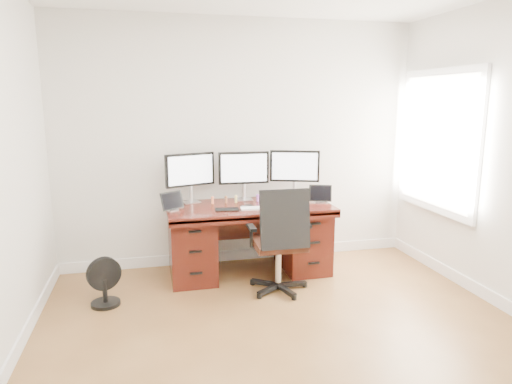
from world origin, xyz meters
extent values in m
plane|color=brown|center=(0.00, 0.00, 0.00)|extent=(4.50, 4.50, 0.00)
cube|color=silver|center=(0.00, 2.25, 1.35)|extent=(4.00, 0.10, 2.70)
cube|color=white|center=(1.97, 1.50, 1.40)|extent=(0.04, 1.30, 1.50)
cube|color=white|center=(1.95, 1.50, 1.40)|extent=(0.01, 1.15, 1.35)
cube|color=#42130D|center=(0.00, 1.80, 0.72)|extent=(1.70, 0.80, 0.05)
cube|color=#42130D|center=(-0.60, 1.83, 0.35)|extent=(0.45, 0.70, 0.70)
cube|color=#42130D|center=(0.60, 1.83, 0.35)|extent=(0.45, 0.70, 0.70)
cube|color=black|center=(0.00, 2.10, 0.50)|extent=(0.74, 0.03, 0.40)
cylinder|color=black|center=(0.18, 1.31, 0.04)|extent=(0.57, 0.57, 0.08)
cylinder|color=silver|center=(0.18, 1.31, 0.28)|extent=(0.06, 0.06, 0.40)
cube|color=#401E13|center=(0.18, 1.31, 0.47)|extent=(0.49, 0.47, 0.07)
cube|color=black|center=(0.17, 1.09, 0.77)|extent=(0.46, 0.06, 0.54)
cube|color=black|center=(-0.09, 1.32, 0.65)|extent=(0.07, 0.24, 0.03)
cube|color=black|center=(0.44, 1.30, 0.65)|extent=(0.07, 0.24, 0.03)
cylinder|color=black|center=(-1.44, 1.34, 0.02)|extent=(0.26, 0.26, 0.03)
cylinder|color=black|center=(-1.44, 1.34, 0.14)|extent=(0.04, 0.04, 0.22)
cylinder|color=black|center=(-1.44, 1.34, 0.29)|extent=(0.30, 0.18, 0.30)
cube|color=silver|center=(-0.58, 2.07, 0.76)|extent=(0.22, 0.19, 0.01)
cylinder|color=silver|center=(-0.58, 2.07, 0.84)|extent=(0.04, 0.04, 0.18)
cube|color=black|center=(-0.58, 2.07, 1.10)|extent=(0.53, 0.21, 0.35)
cube|color=white|center=(-0.57, 2.05, 1.10)|extent=(0.47, 0.17, 0.30)
cube|color=silver|center=(0.00, 2.07, 0.76)|extent=(0.18, 0.14, 0.01)
cylinder|color=silver|center=(0.00, 2.07, 0.84)|extent=(0.04, 0.04, 0.18)
cube|color=black|center=(0.00, 2.07, 1.10)|extent=(0.55, 0.05, 0.35)
cube|color=white|center=(0.00, 2.05, 1.10)|extent=(0.50, 0.02, 0.30)
cube|color=silver|center=(0.58, 2.07, 0.76)|extent=(0.22, 0.19, 0.01)
cylinder|color=silver|center=(0.58, 2.07, 0.84)|extent=(0.04, 0.04, 0.18)
cube|color=black|center=(0.58, 2.07, 1.10)|extent=(0.53, 0.22, 0.35)
cube|color=white|center=(0.57, 2.05, 1.10)|extent=(0.47, 0.17, 0.30)
cube|color=silver|center=(-0.79, 1.75, 0.76)|extent=(0.13, 0.12, 0.01)
cube|color=black|center=(-0.79, 1.75, 0.85)|extent=(0.24, 0.18, 0.17)
cube|color=silver|center=(0.77, 1.75, 0.76)|extent=(0.12, 0.11, 0.01)
cube|color=black|center=(0.77, 1.75, 0.85)|extent=(0.25, 0.15, 0.17)
cube|color=white|center=(0.03, 1.62, 0.76)|extent=(0.31, 0.15, 0.01)
cube|color=#B9BBC0|center=(0.25, 1.61, 0.76)|extent=(0.14, 0.14, 0.01)
cube|color=black|center=(-0.26, 1.65, 0.76)|extent=(0.25, 0.17, 0.01)
cube|color=black|center=(-0.03, 1.76, 0.76)|extent=(0.13, 0.10, 0.01)
cylinder|color=#FF8852|center=(-0.36, 1.95, 0.78)|extent=(0.03, 0.03, 0.05)
sphere|color=#FF8852|center=(-0.36, 1.95, 0.82)|extent=(0.03, 0.03, 0.03)
cylinder|color=brown|center=(-0.22, 1.95, 0.78)|extent=(0.03, 0.03, 0.05)
sphere|color=brown|center=(-0.22, 1.95, 0.82)|extent=(0.03, 0.03, 0.03)
cylinder|color=#E7DA74|center=(-0.11, 1.95, 0.78)|extent=(0.03, 0.03, 0.05)
sphere|color=#E7DA74|center=(-0.11, 1.95, 0.82)|extent=(0.03, 0.03, 0.03)
cylinder|color=#A557D0|center=(0.13, 1.95, 0.78)|extent=(0.03, 0.03, 0.05)
sphere|color=#A557D0|center=(0.13, 1.95, 0.82)|extent=(0.03, 0.03, 0.03)
camera|label=1|loc=(-1.01, -2.72, 1.83)|focal=32.00mm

